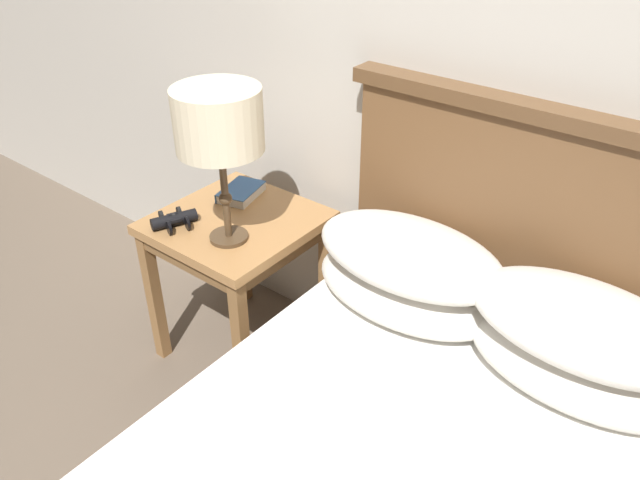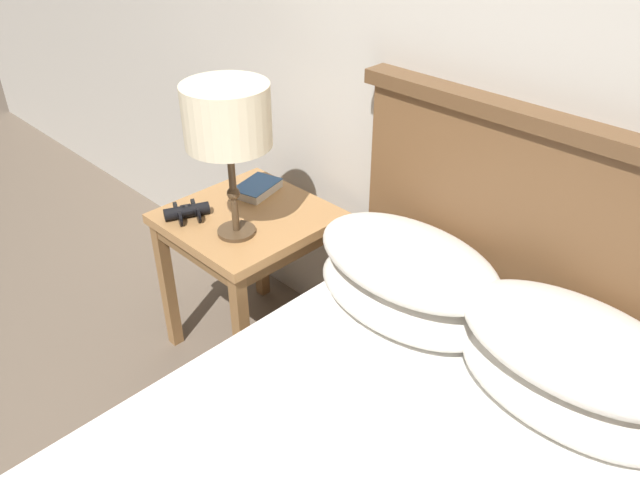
% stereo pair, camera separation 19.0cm
% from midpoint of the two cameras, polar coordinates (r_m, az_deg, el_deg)
% --- Properties ---
extents(wall_back, '(8.00, 0.06, 2.60)m').
position_cam_midpoint_polar(wall_back, '(1.86, 12.27, 18.55)').
color(wall_back, beige).
rests_on(wall_back, ground_plane).
extents(nightstand, '(0.53, 0.54, 0.60)m').
position_cam_midpoint_polar(nightstand, '(2.29, -9.95, 0.02)').
color(nightstand, '#AD7A47').
rests_on(nightstand, ground_plane).
extents(table_lamp, '(0.27, 0.27, 0.52)m').
position_cam_midpoint_polar(table_lamp, '(1.95, -12.10, 10.34)').
color(table_lamp, '#4C3823').
rests_on(table_lamp, nightstand).
extents(book_on_nightstand, '(0.16, 0.20, 0.04)m').
position_cam_midpoint_polar(book_on_nightstand, '(2.38, -9.56, 4.29)').
color(book_on_nightstand, silver).
rests_on(book_on_nightstand, nightstand).
extents(binoculars_pair, '(0.16, 0.16, 0.05)m').
position_cam_midpoint_polar(binoculars_pair, '(2.24, -15.57, 1.72)').
color(binoculars_pair, black).
rests_on(binoculars_pair, nightstand).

